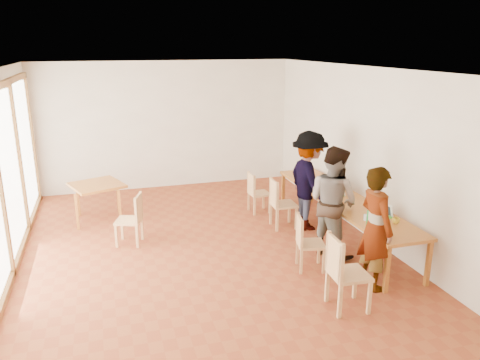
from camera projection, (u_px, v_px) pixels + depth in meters
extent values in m
plane|color=brown|center=(204.00, 253.00, 7.84)|extent=(8.00, 8.00, 0.00)
cube|color=white|center=(166.00, 125.00, 11.10)|extent=(6.00, 0.10, 3.00)
cube|color=white|center=(308.00, 287.00, 3.74)|extent=(6.00, 0.10, 3.00)
cube|color=white|center=(369.00, 154.00, 8.24)|extent=(0.10, 8.00, 3.00)
cube|color=white|center=(200.00, 68.00, 6.99)|extent=(6.00, 8.00, 0.04)
cube|color=#B16F27|center=(342.00, 199.00, 8.26)|extent=(0.80, 4.00, 0.05)
cube|color=#B16F27|center=(387.00, 270.00, 6.49)|extent=(0.06, 0.06, 0.70)
cube|color=#B16F27|center=(283.00, 190.00, 10.06)|extent=(0.06, 0.06, 0.70)
cube|color=#B16F27|center=(428.00, 264.00, 6.68)|extent=(0.06, 0.06, 0.70)
cube|color=#B16F27|center=(312.00, 187.00, 10.24)|extent=(0.06, 0.06, 0.70)
cube|color=#B16F27|center=(97.00, 185.00, 9.08)|extent=(0.90, 0.90, 0.05)
cube|color=#B16F27|center=(77.00, 212.00, 8.72)|extent=(0.05, 0.05, 0.70)
cube|color=#B16F27|center=(78.00, 199.00, 9.44)|extent=(0.05, 0.05, 0.70)
cube|color=#B16F27|center=(120.00, 208.00, 8.94)|extent=(0.05, 0.05, 0.70)
cube|color=#B16F27|center=(118.00, 196.00, 9.65)|extent=(0.05, 0.05, 0.70)
cube|color=#DFB16F|center=(349.00, 274.00, 6.08)|extent=(0.51, 0.51, 0.05)
cube|color=#DFB16F|center=(335.00, 257.00, 5.96)|extent=(0.08, 0.48, 0.50)
cube|color=#DFB16F|center=(311.00, 244.00, 7.18)|extent=(0.48, 0.48, 0.04)
cube|color=#DFB16F|center=(300.00, 230.00, 7.10)|extent=(0.13, 0.40, 0.42)
cube|color=#DFB16F|center=(284.00, 204.00, 8.82)|extent=(0.46, 0.46, 0.04)
cube|color=#DFB16F|center=(274.00, 193.00, 8.70)|extent=(0.06, 0.44, 0.46)
cube|color=#DFB16F|center=(259.00, 193.00, 9.63)|extent=(0.41, 0.41, 0.04)
cube|color=#DFB16F|center=(251.00, 184.00, 9.51)|extent=(0.06, 0.39, 0.41)
cube|color=#DFB16F|center=(129.00, 221.00, 8.08)|extent=(0.53, 0.53, 0.04)
cube|color=#DFB16F|center=(139.00, 208.00, 8.01)|extent=(0.17, 0.41, 0.44)
imported|color=gray|center=(376.00, 228.00, 6.54)|extent=(0.45, 0.66, 1.78)
imported|color=gray|center=(333.00, 201.00, 7.57)|extent=(0.97, 1.08, 1.83)
imported|color=gray|center=(309.00, 181.00, 8.65)|extent=(0.71, 1.21, 1.86)
cube|color=green|center=(382.00, 216.00, 7.35)|extent=(0.22, 0.28, 0.03)
cube|color=white|center=(387.00, 210.00, 7.37)|extent=(0.11, 0.24, 0.21)
cube|color=green|center=(336.00, 195.00, 8.39)|extent=(0.22, 0.28, 0.03)
cube|color=white|center=(340.00, 189.00, 8.40)|extent=(0.11, 0.24, 0.21)
cube|color=green|center=(328.00, 191.00, 8.59)|extent=(0.18, 0.23, 0.02)
cube|color=white|center=(332.00, 187.00, 8.58)|extent=(0.09, 0.20, 0.18)
imported|color=gold|center=(396.00, 221.00, 7.08)|extent=(0.13, 0.13, 0.09)
cylinder|color=#1D7A2C|center=(369.00, 220.00, 6.84)|extent=(0.07, 0.07, 0.28)
cylinder|color=silver|center=(366.00, 217.00, 7.21)|extent=(0.07, 0.07, 0.09)
cylinder|color=white|center=(340.00, 187.00, 8.76)|extent=(0.08, 0.08, 0.06)
cube|color=#D74368|center=(307.00, 182.00, 9.15)|extent=(0.05, 0.10, 0.01)
cube|color=black|center=(333.00, 181.00, 9.08)|extent=(0.16, 0.26, 0.09)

